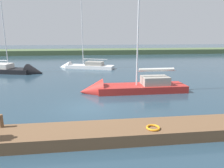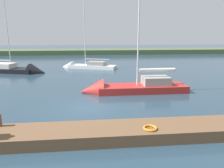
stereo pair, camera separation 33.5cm
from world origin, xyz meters
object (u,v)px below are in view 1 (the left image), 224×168
life_ring_buoy (153,128)px  sailboat_behind_pier (83,67)px  sailboat_inner_slip (127,89)px  sailboat_far_right (15,72)px  mooring_post_near (1,121)px

life_ring_buoy → sailboat_behind_pier: sailboat_behind_pier is taller
sailboat_inner_slip → sailboat_far_right: bearing=-40.3°
mooring_post_near → sailboat_far_right: (5.46, -18.70, -0.71)m
life_ring_buoy → sailboat_inner_slip: 8.60m
mooring_post_near → sailboat_behind_pier: 22.02m
mooring_post_near → life_ring_buoy: 7.21m
sailboat_behind_pier → sailboat_far_right: size_ratio=1.02×
sailboat_far_right → mooring_post_near: bearing=-57.8°
sailboat_inner_slip → sailboat_far_right: (13.02, -11.16, -0.08)m
life_ring_buoy → sailboat_inner_slip: size_ratio=0.06×
sailboat_behind_pier → sailboat_far_right: (8.95, 3.03, 0.03)m
sailboat_behind_pier → mooring_post_near: bearing=101.0°
mooring_post_near → sailboat_inner_slip: bearing=-135.1°
sailboat_behind_pier → sailboat_inner_slip: sailboat_inner_slip is taller
sailboat_inner_slip → sailboat_far_right: sailboat_inner_slip is taller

